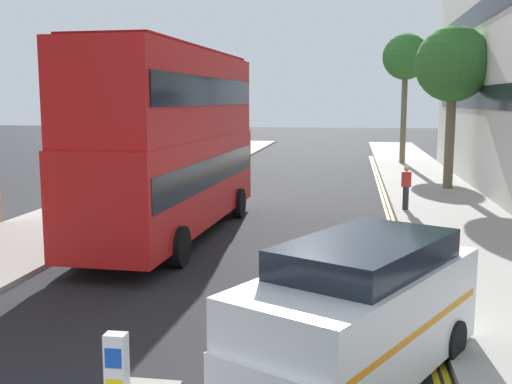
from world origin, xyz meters
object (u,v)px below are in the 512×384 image
at_px(keep_left_bollard, 117,379).
at_px(double_decker_bus_away, 173,137).
at_px(pedestrian_far, 406,187).
at_px(taxi_minivan, 357,312).

bearing_deg(keep_left_bollard, double_decker_bus_away, 102.44).
xyz_separation_m(keep_left_bollard, double_decker_bus_away, (-2.40, 10.86, 2.42)).
bearing_deg(pedestrian_far, keep_left_bollard, -107.16).
relative_size(keep_left_bollard, double_decker_bus_away, 0.10).
bearing_deg(pedestrian_far, taxi_minivan, -97.47).
bearing_deg(double_decker_bus_away, keep_left_bollard, -77.56).
distance_m(double_decker_bus_away, taxi_minivan, 10.84).
xyz_separation_m(taxi_minivan, pedestrian_far, (1.87, 14.22, -0.08)).
distance_m(keep_left_bollard, double_decker_bus_away, 11.38).
height_order(keep_left_bollard, taxi_minivan, taxi_minivan).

